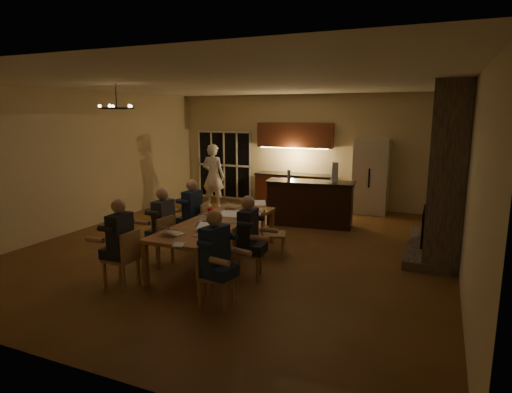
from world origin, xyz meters
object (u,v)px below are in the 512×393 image
object	(u,v)px
person_left_far	(193,214)
bar_bottle	(289,175)
person_right_mid	(248,238)
laptop_c	(208,214)
redcup_near	(203,239)
laptop_f	(258,205)
mug_back	(223,208)
chandelier	(117,108)
chair_right_far	(274,233)
can_cola	(245,203)
redcup_mid	(210,211)
person_left_mid	(164,226)
chair_left_near	(121,258)
person_left_near	(121,243)
can_silver	(198,228)
plate_far	(257,215)
refrigerator	(371,176)
chair_right_mid	(248,252)
mug_mid	(237,213)
laptop_b	(205,229)
person_right_near	(215,259)
mug_front	(200,224)
bar_island	(310,203)
plate_left	(174,233)
chair_left_mid	(157,240)
laptop_a	(174,227)
laptop_e	(234,202)
bar_blender	(335,172)
redcup_far	(256,203)
laptop_d	(228,216)
plate_near	(223,230)
chair_left_far	(195,224)
standing_person	(213,176)
chair_right_near	(216,275)
can_right	(242,216)

from	to	relation	value
person_left_far	bar_bottle	bearing A→B (deg)	160.06
person_right_mid	bar_bottle	world-z (taller)	person_right_mid
laptop_c	redcup_near	xyz separation A→B (m)	(0.62, -1.25, -0.05)
laptop_f	mug_back	world-z (taller)	laptop_f
chandelier	chair_right_far	bearing A→B (deg)	16.10
can_cola	bar_bottle	xyz separation A→B (m)	(0.36, 1.73, 0.39)
redcup_mid	person_left_mid	bearing A→B (deg)	-115.69
chair_left_near	person_left_near	bearing A→B (deg)	142.77
can_silver	laptop_c	bearing A→B (deg)	107.44
plate_far	can_silver	bearing A→B (deg)	-106.34
refrigerator	chair_right_mid	distance (m)	5.74
person_left_mid	can_silver	bearing A→B (deg)	70.91
person_left_far	mug_mid	world-z (taller)	person_left_far
laptop_b	can_silver	bearing A→B (deg)	135.97
person_right_near	plate_far	bearing A→B (deg)	20.89
mug_front	bar_bottle	world-z (taller)	bar_bottle
bar_island	mug_front	distance (m)	3.71
plate_left	chair_left_mid	bearing A→B (deg)	147.87
laptop_a	laptop_e	world-z (taller)	same
mug_mid	chair_right_far	bearing A→B (deg)	8.28
chair_right_mid	mug_mid	bearing A→B (deg)	18.72
laptop_a	laptop_f	size ratio (longest dim) A/B	1.00
person_left_near	person_right_mid	world-z (taller)	same
person_right_near	person_right_mid	bearing A→B (deg)	11.64
person_left_far	laptop_e	bearing A→B (deg)	135.96
chair_right_far	plate_left	xyz separation A→B (m)	(-1.10, -1.63, 0.31)
chair_left_mid	person_right_near	world-z (taller)	person_right_near
redcup_near	person_left_near	bearing A→B (deg)	-164.82
bar_blender	person_right_near	bearing A→B (deg)	-117.33
redcup_far	chair_right_far	bearing A→B (deg)	-49.24
person_left_far	can_cola	xyz separation A→B (m)	(0.77, 0.86, 0.12)
laptop_a	redcup_near	bearing A→B (deg)	176.17
person_right_near	person_left_mid	size ratio (longest dim) A/B	1.00
chair_left_near	can_silver	size ratio (longest dim) A/B	7.42
laptop_b	can_cola	size ratio (longest dim) A/B	2.67
plate_far	laptop_b	bearing A→B (deg)	-97.17
laptop_d	bar_blender	distance (m)	3.43
redcup_far	plate_left	size ratio (longest dim) A/B	0.54
can_cola	bar_blender	world-z (taller)	bar_blender
chair_left_near	plate_near	size ratio (longest dim) A/B	3.34
chair_left_far	person_right_mid	distance (m)	2.12
person_right_mid	laptop_b	bearing A→B (deg)	115.72
person_left_far	laptop_f	xyz separation A→B (m)	(1.18, 0.56, 0.17)
person_left_near	redcup_mid	bearing A→B (deg)	164.25
chair_right_mid	mug_back	bearing A→B (deg)	25.81
standing_person	can_cola	bearing A→B (deg)	128.44
chair_right_near	plate_left	xyz separation A→B (m)	(-1.12, 0.64, 0.31)
bar_island	chair_right_mid	distance (m)	3.67
can_right	redcup_near	bearing A→B (deg)	-87.34
standing_person	chandelier	world-z (taller)	chandelier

